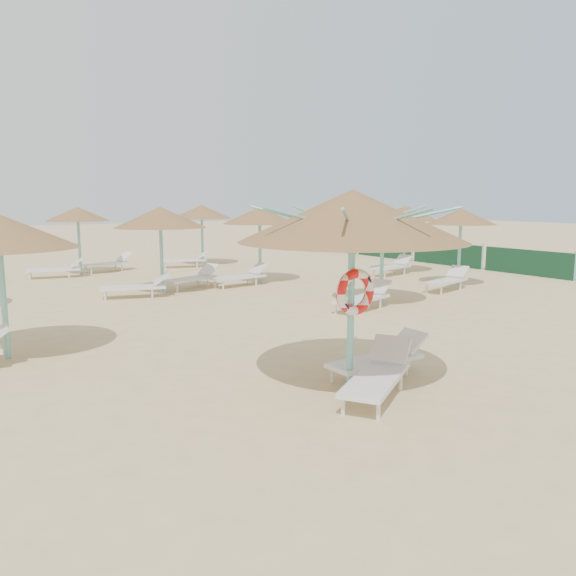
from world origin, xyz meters
TOP-DOWN VIEW (x-y plane):
  - ground at (0.00, 0.00)m, footprint 120.00×120.00m
  - main_palapa at (-0.44, -0.31)m, footprint 3.48×3.48m
  - lounger_main_a at (-0.27, -0.78)m, footprint 2.06×1.60m
  - lounger_main_b at (0.44, -0.08)m, footprint 1.90×0.61m
  - palapa_field at (1.75, 10.07)m, footprint 19.83×14.39m
  - windbreak_fence at (14.00, 9.96)m, footprint 0.08×19.84m

SIDE VIEW (x-z plane):
  - ground at x=0.00m, z-range 0.00..0.00m
  - lounger_main_b at x=0.44m, z-range -0.02..0.67m
  - lounger_main_a at x=-0.27m, z-range -0.02..0.73m
  - windbreak_fence at x=14.00m, z-range -0.05..1.05m
  - palapa_field at x=1.75m, z-range 0.95..3.68m
  - main_palapa at x=-0.44m, z-range 1.15..4.27m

